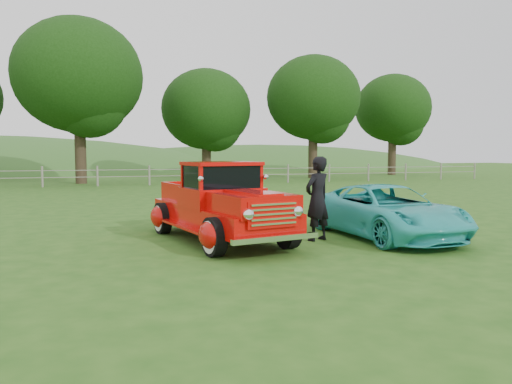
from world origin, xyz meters
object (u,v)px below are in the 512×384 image
object	(u,v)px
red_pickup	(220,206)
tree_near_east	(206,110)
tree_far_east	(393,108)
teal_sedan	(387,211)
tree_near_west	(78,76)
tree_mid_east	(313,98)
man	(317,199)

from	to	relation	value
red_pickup	tree_near_east	bearing A→B (deg)	67.56
tree_far_east	teal_sedan	world-z (taller)	tree_far_east
teal_sedan	red_pickup	bearing A→B (deg)	166.69
tree_far_east	tree_near_east	bearing A→B (deg)	-176.63
tree_near_west	teal_sedan	world-z (taller)	tree_near_west
tree_near_east	tree_mid_east	world-z (taller)	tree_mid_east
tree_near_east	tree_near_west	bearing A→B (deg)	-156.04
tree_mid_east	man	bearing A→B (deg)	-113.80
tree_near_west	teal_sedan	size ratio (longest dim) A/B	2.35
tree_near_west	teal_sedan	distance (m)	25.55
tree_near_east	tree_far_east	bearing A→B (deg)	3.37
tree_near_west	teal_sedan	bearing A→B (deg)	-72.49
tree_near_east	man	bearing A→B (deg)	-96.74
tree_mid_east	red_pickup	world-z (taller)	tree_mid_east
tree_near_west	red_pickup	bearing A→B (deg)	-80.91
tree_far_east	teal_sedan	xyz separation A→B (m)	(-18.54, -28.64, -5.25)
teal_sedan	tree_mid_east	bearing A→B (deg)	67.48
tree_near_west	tree_mid_east	distance (m)	17.13
tree_near_west	tree_far_east	distance (m)	26.49
tree_mid_east	tree_far_east	distance (m)	9.49
tree_mid_east	red_pickup	bearing A→B (deg)	-118.18
tree_far_east	red_pickup	world-z (taller)	tree_far_east
tree_near_east	teal_sedan	bearing A→B (deg)	-93.19
tree_near_west	tree_near_east	world-z (taller)	tree_near_west
tree_near_east	tree_mid_east	xyz separation A→B (m)	(8.00, -2.00, 0.93)
tree_near_east	man	size ratio (longest dim) A/B	4.39
tree_near_west	man	bearing A→B (deg)	-76.26
tree_far_east	man	size ratio (longest dim) A/B	4.67
tree_far_east	red_pickup	distance (m)	36.09
man	tree_near_east	bearing A→B (deg)	-121.17
man	red_pickup	bearing A→B (deg)	-41.10
tree_near_west	tree_far_east	world-z (taller)	tree_near_west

